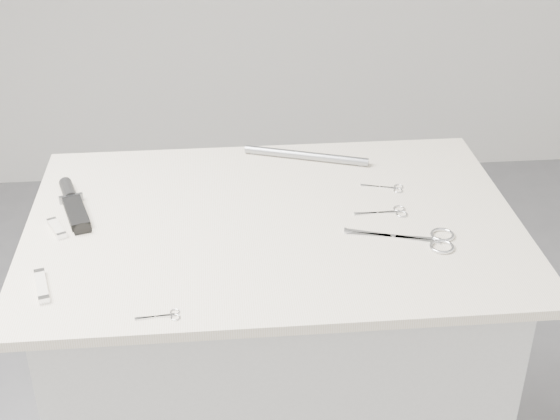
{
  "coord_description": "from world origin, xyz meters",
  "views": [
    {
      "loc": [
        -0.11,
        -1.36,
        1.73
      ],
      "look_at": [
        0.02,
        0.04,
        0.92
      ],
      "focal_mm": 50.0,
      "sensor_mm": 36.0,
      "label": 1
    }
  ],
  "objects": [
    {
      "name": "embroidery_scissors_b",
      "position": [
        0.26,
        0.11,
        0.92
      ],
      "size": [
        0.09,
        0.05,
        0.0
      ],
      "rotation": [
        0.0,
        0.0,
        -0.29
      ],
      "color": "silver",
      "rests_on": "display_board"
    },
    {
      "name": "tiny_scissors",
      "position": [
        -0.21,
        -0.3,
        0.92
      ],
      "size": [
        0.08,
        0.03,
        0.0
      ],
      "rotation": [
        0.0,
        0.0,
        0.09
      ],
      "color": "silver",
      "rests_on": "display_board"
    },
    {
      "name": "sheathed_knife",
      "position": [
        -0.42,
        0.09,
        0.93
      ],
      "size": [
        0.09,
        0.2,
        0.03
      ],
      "rotation": [
        0.0,
        0.0,
        1.87
      ],
      "color": "black",
      "rests_on": "display_board"
    },
    {
      "name": "embroidery_scissors_a",
      "position": [
        0.24,
        0.0,
        0.92
      ],
      "size": [
        0.11,
        0.05,
        0.0
      ],
      "rotation": [
        0.0,
        0.0,
        0.02
      ],
      "color": "silver",
      "rests_on": "display_board"
    },
    {
      "name": "metal_rail",
      "position": [
        0.1,
        0.27,
        0.93
      ],
      "size": [
        0.28,
        0.12,
        0.02
      ],
      "primitive_type": "cylinder",
      "rotation": [
        0.0,
        1.57,
        -0.34
      ],
      "color": "gray",
      "rests_on": "display_board"
    },
    {
      "name": "plinth",
      "position": [
        0.0,
        0.0,
        0.45
      ],
      "size": [
        0.9,
        0.6,
        0.9
      ],
      "primitive_type": "cube",
      "color": "silver",
      "rests_on": "ground"
    },
    {
      "name": "pocket_knife_b",
      "position": [
        -0.43,
        -0.01,
        0.92
      ],
      "size": [
        0.05,
        0.07,
        0.01
      ],
      "rotation": [
        0.0,
        0.0,
        2.02
      ],
      "color": "silver",
      "rests_on": "display_board"
    },
    {
      "name": "large_shears",
      "position": [
        0.29,
        -0.11,
        0.92
      ],
      "size": [
        0.21,
        0.11,
        0.01
      ],
      "rotation": [
        0.0,
        0.0,
        -0.29
      ],
      "color": "silver",
      "rests_on": "display_board"
    },
    {
      "name": "pocket_knife_a",
      "position": [
        -0.43,
        -0.2,
        0.93
      ],
      "size": [
        0.05,
        0.1,
        0.01
      ],
      "rotation": [
        0.0,
        0.0,
        1.83
      ],
      "color": "silver",
      "rests_on": "display_board"
    },
    {
      "name": "display_board",
      "position": [
        0.0,
        0.0,
        0.91
      ],
      "size": [
        1.0,
        0.7,
        0.02
      ],
      "primitive_type": "cube",
      "color": "beige",
      "rests_on": "plinth"
    }
  ]
}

